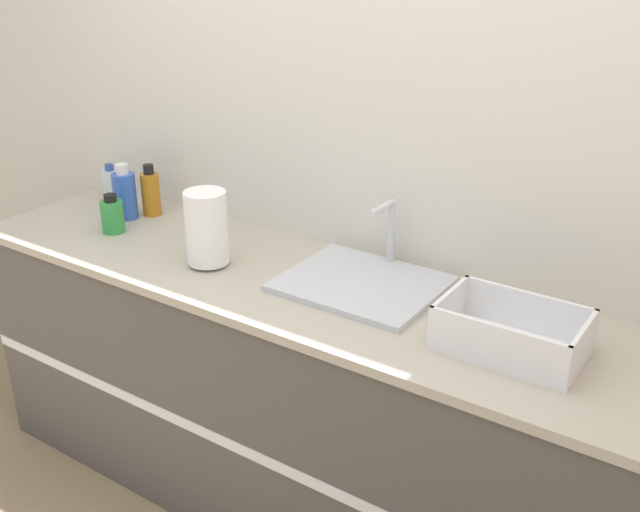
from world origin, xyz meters
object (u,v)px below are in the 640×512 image
at_px(sink, 363,281).
at_px(bottle_green, 112,215).
at_px(bottle_clear, 111,183).
at_px(paper_towel_roll, 207,228).
at_px(dish_rack, 511,336).
at_px(bottle_blue, 125,194).
at_px(bottle_amber, 151,193).

distance_m(sink, bottle_green, 1.00).
bearing_deg(bottle_clear, bottle_green, -41.02).
xyz_separation_m(paper_towel_roll, dish_rack, (1.03, 0.03, -0.08)).
relative_size(bottle_clear, bottle_blue, 0.67).
height_order(sink, bottle_blue, sink).
bearing_deg(bottle_clear, bottle_blue, -29.56).
relative_size(bottle_green, bottle_blue, 0.68).
distance_m(bottle_clear, bottle_green, 0.39).
relative_size(bottle_amber, bottle_blue, 0.94).
bearing_deg(bottle_green, bottle_amber, 93.67).
height_order(bottle_clear, bottle_blue, bottle_blue).
bearing_deg(sink, bottle_blue, 179.80).
bearing_deg(bottle_amber, paper_towel_roll, -24.91).
bearing_deg(paper_towel_roll, dish_rack, 1.78).
distance_m(bottle_green, bottle_blue, 0.15).
height_order(paper_towel_roll, bottle_clear, paper_towel_roll).
distance_m(bottle_amber, bottle_clear, 0.29).
bearing_deg(paper_towel_roll, bottle_clear, 160.31).
xyz_separation_m(sink, bottle_blue, (-1.06, 0.00, 0.08)).
xyz_separation_m(bottle_amber, bottle_clear, (-0.28, 0.05, -0.03)).
bearing_deg(bottle_blue, sink, -0.20).
bearing_deg(dish_rack, bottle_clear, 172.24).
height_order(dish_rack, bottle_amber, bottle_amber).
distance_m(bottle_clear, bottle_blue, 0.26).
xyz_separation_m(bottle_amber, bottle_blue, (-0.06, -0.08, 0.01)).
bearing_deg(bottle_blue, bottle_amber, 55.13).
relative_size(bottle_clear, bottle_green, 0.99).
xyz_separation_m(bottle_clear, bottle_green, (0.29, -0.26, 0.00)).
bearing_deg(dish_rack, bottle_blue, 175.70).
bearing_deg(bottle_amber, sink, -4.76).
bearing_deg(sink, bottle_clear, 174.19).
bearing_deg(dish_rack, paper_towel_roll, -178.22).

